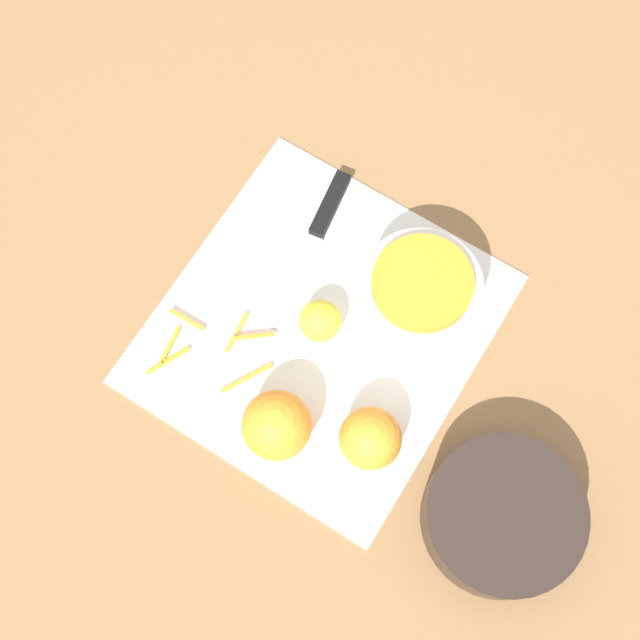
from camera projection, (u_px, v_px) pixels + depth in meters
ground_plane at (320, 329)px, 1.12m from camera, size 4.00×4.00×0.00m
cutting_board at (320, 328)px, 1.12m from camera, size 0.40×0.38×0.01m
bowl_speckled at (419, 294)px, 1.08m from camera, size 0.15×0.15×0.09m
bowl_dark at (503, 517)px, 1.01m from camera, size 0.18×0.18×0.07m
knife at (322, 222)px, 1.15m from camera, size 0.23×0.05×0.02m
orange_left at (277, 425)px, 1.03m from camera, size 0.08×0.08×0.08m
orange_right at (370, 438)px, 1.03m from camera, size 0.07×0.07×0.07m
lemon at (324, 319)px, 1.09m from camera, size 0.05×0.05×0.05m
peel_pile at (212, 347)px, 1.10m from camera, size 0.13×0.15×0.01m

